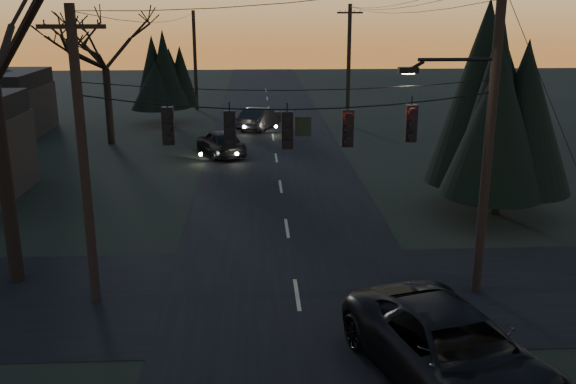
{
  "coord_description": "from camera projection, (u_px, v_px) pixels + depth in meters",
  "views": [
    {
      "loc": [
        -1.21,
        -7.7,
        8.47
      ],
      "look_at": [
        -0.3,
        9.46,
        3.42
      ],
      "focal_mm": 40.0,
      "sensor_mm": 36.0,
      "label": 1
    }
  ],
  "objects": [
    {
      "name": "main_road",
      "position": [
        282.0,
        199.0,
        28.98
      ],
      "size": [
        8.0,
        120.0,
        0.02
      ],
      "primitive_type": "cube",
      "color": "black",
      "rests_on": "ground"
    },
    {
      "name": "span_signal_assembly",
      "position": [
        289.0,
        127.0,
        17.94
      ],
      "size": [
        11.5,
        0.44,
        1.69
      ],
      "color": "black",
      "rests_on": "ground"
    },
    {
      "name": "sedan_oncoming_b",
      "position": [
        260.0,
        118.0,
        45.03
      ],
      "size": [
        3.31,
        4.87,
        1.52
      ],
      "primitive_type": "imported",
      "rotation": [
        0.0,
        0.0,
        2.73
      ],
      "color": "black",
      "rests_on": "ground"
    },
    {
      "name": "utility_pole_far_l",
      "position": [
        197.0,
        109.0,
        53.6
      ],
      "size": [
        0.3,
        0.3,
        8.0
      ],
      "primitive_type": null,
      "color": "black",
      "rests_on": "ground"
    },
    {
      "name": "utility_pole_right",
      "position": [
        476.0,
        291.0,
        19.68
      ],
      "size": [
        5.0,
        0.3,
        10.0
      ],
      "primitive_type": null,
      "color": "black",
      "rests_on": "ground"
    },
    {
      "name": "cross_road",
      "position": [
        297.0,
        295.0,
        19.4
      ],
      "size": [
        60.0,
        7.0,
        0.02
      ],
      "primitive_type": "cube",
      "color": "black",
      "rests_on": "ground"
    },
    {
      "name": "evergreen_right",
      "position": [
        506.0,
        99.0,
        25.62
      ],
      "size": [
        4.73,
        4.73,
        8.43
      ],
      "color": "black",
      "rests_on": "ground"
    },
    {
      "name": "bare_tree_dist",
      "position": [
        103.0,
        37.0,
        38.61
      ],
      "size": [
        6.6,
        6.6,
        9.37
      ],
      "color": "black",
      "rests_on": "ground"
    },
    {
      "name": "utility_pole_far_r",
      "position": [
        347.0,
        126.0,
        46.51
      ],
      "size": [
        1.8,
        0.3,
        8.5
      ],
      "primitive_type": null,
      "color": "black",
      "rests_on": "ground"
    },
    {
      "name": "utility_pole_left",
      "position": [
        96.0,
        300.0,
        19.1
      ],
      "size": [
        1.8,
        0.3,
        8.5
      ],
      "primitive_type": null,
      "color": "black",
      "rests_on": "ground"
    },
    {
      "name": "suv_near",
      "position": [
        453.0,
        353.0,
        14.49
      ],
      "size": [
        4.68,
        7.02,
        1.79
      ],
      "primitive_type": "imported",
      "rotation": [
        0.0,
        0.0,
        0.29
      ],
      "color": "black",
      "rests_on": "ground"
    },
    {
      "name": "evergreen_dist",
      "position": [
        166.0,
        71.0,
        46.37
      ],
      "size": [
        4.05,
        4.05,
        6.39
      ],
      "color": "black",
      "rests_on": "ground"
    },
    {
      "name": "sedan_oncoming_a",
      "position": [
        220.0,
        143.0,
        37.09
      ],
      "size": [
        3.4,
        4.87,
        1.54
      ],
      "primitive_type": "imported",
      "rotation": [
        0.0,
        0.0,
        3.53
      ],
      "color": "black",
      "rests_on": "ground"
    }
  ]
}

